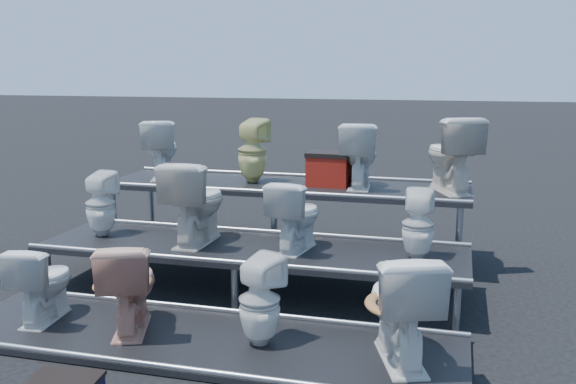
% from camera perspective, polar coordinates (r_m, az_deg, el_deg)
% --- Properties ---
extents(ground, '(80.00, 80.00, 0.00)m').
position_cam_1_polar(ground, '(6.49, -3.28, -8.77)').
color(ground, black).
rests_on(ground, ground).
extents(tier_front, '(4.20, 1.20, 0.06)m').
position_cam_1_polar(tier_front, '(5.34, -7.76, -12.95)').
color(tier_front, black).
rests_on(tier_front, ground).
extents(tier_mid, '(4.20, 1.20, 0.46)m').
position_cam_1_polar(tier_mid, '(6.41, -3.30, -6.83)').
color(tier_mid, black).
rests_on(tier_mid, ground).
extents(tier_back, '(4.20, 1.20, 0.86)m').
position_cam_1_polar(tier_back, '(7.56, -0.23, -2.49)').
color(tier_back, black).
rests_on(tier_back, ground).
extents(toilet_0, '(0.44, 0.69, 0.67)m').
position_cam_1_polar(toilet_0, '(5.89, -20.97, -7.49)').
color(toilet_0, silver).
rests_on(toilet_0, tier_front).
extents(toilet_1, '(0.66, 0.85, 0.77)m').
position_cam_1_polar(toilet_1, '(5.45, -13.95, -8.02)').
color(toilet_1, tan).
rests_on(toilet_1, tier_front).
extents(toilet_2, '(0.42, 0.43, 0.72)m').
position_cam_1_polar(toilet_2, '(5.03, -2.52, -9.61)').
color(toilet_2, silver).
rests_on(toilet_2, tier_front).
extents(toilet_3, '(0.72, 0.95, 0.85)m').
position_cam_1_polar(toilet_3, '(4.82, 10.00, -9.89)').
color(toilet_3, silver).
rests_on(toilet_3, tier_front).
extents(toilet_4, '(0.33, 0.34, 0.68)m').
position_cam_1_polar(toilet_4, '(6.95, -16.33, -1.03)').
color(toilet_4, silver).
rests_on(toilet_4, tier_mid).
extents(toilet_5, '(0.48, 0.83, 0.84)m').
position_cam_1_polar(toilet_5, '(6.44, -8.20, -0.86)').
color(toilet_5, beige).
rests_on(toilet_5, tier_mid).
extents(toilet_6, '(0.49, 0.73, 0.69)m').
position_cam_1_polar(toilet_6, '(6.14, 0.70, -2.08)').
color(toilet_6, silver).
rests_on(toilet_6, tier_mid).
extents(toilet_7, '(0.29, 0.30, 0.65)m').
position_cam_1_polar(toilet_7, '(5.97, 11.49, -2.86)').
color(toilet_7, silver).
rests_on(toilet_7, tier_mid).
extents(toilet_8, '(0.61, 0.80, 0.72)m').
position_cam_1_polar(toilet_8, '(7.97, -11.22, 3.77)').
color(toilet_8, silver).
rests_on(toilet_8, tier_back).
extents(toilet_9, '(0.40, 0.40, 0.75)m').
position_cam_1_polar(toilet_9, '(7.53, -3.18, 3.68)').
color(toilet_9, '#D3D185').
rests_on(toilet_9, tier_back).
extents(toilet_10, '(0.46, 0.75, 0.74)m').
position_cam_1_polar(toilet_10, '(7.24, 6.36, 3.29)').
color(toilet_10, silver).
rests_on(toilet_10, tier_back).
extents(toilet_11, '(0.74, 0.93, 0.83)m').
position_cam_1_polar(toilet_11, '(7.15, 14.29, 3.27)').
color(toilet_11, beige).
rests_on(toilet_11, tier_back).
extents(red_crate, '(0.48, 0.39, 0.34)m').
position_cam_1_polar(red_crate, '(7.37, 3.68, 1.89)').
color(red_crate, maroon).
rests_on(red_crate, tier_back).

